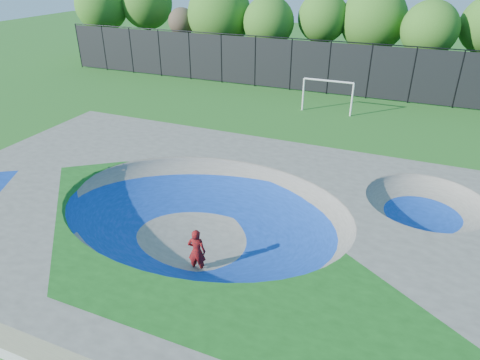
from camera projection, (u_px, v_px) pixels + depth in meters
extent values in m
plane|color=#1D5B19|center=(205.00, 238.00, 16.23)|extent=(120.00, 120.00, 0.00)
cube|color=gray|center=(204.00, 222.00, 15.88)|extent=(22.00, 14.00, 1.50)
imported|color=red|center=(197.00, 251.00, 14.13)|extent=(0.68, 0.51, 1.68)
cube|color=black|center=(198.00, 271.00, 14.51)|extent=(0.81, 0.42, 0.05)
cylinder|color=silver|center=(303.00, 94.00, 29.42)|extent=(0.12, 0.12, 2.21)
cylinder|color=silver|center=(352.00, 100.00, 28.28)|extent=(0.12, 0.12, 2.21)
cylinder|color=silver|center=(329.00, 81.00, 28.34)|extent=(3.32, 0.12, 0.12)
cylinder|color=black|center=(79.00, 46.00, 40.70)|extent=(0.09, 0.09, 4.00)
cylinder|color=black|center=(104.00, 48.00, 39.67)|extent=(0.09, 0.09, 4.00)
cylinder|color=black|center=(131.00, 51.00, 38.64)|extent=(0.09, 0.09, 4.00)
cylinder|color=black|center=(160.00, 53.00, 37.62)|extent=(0.09, 0.09, 4.00)
cylinder|color=black|center=(190.00, 56.00, 36.59)|extent=(0.09, 0.09, 4.00)
cylinder|color=black|center=(221.00, 59.00, 35.57)|extent=(0.09, 0.09, 4.00)
cylinder|color=black|center=(255.00, 62.00, 34.54)|extent=(0.09, 0.09, 4.00)
cylinder|color=black|center=(291.00, 65.00, 33.51)|extent=(0.09, 0.09, 4.00)
cylinder|color=black|center=(329.00, 68.00, 32.49)|extent=(0.09, 0.09, 4.00)
cylinder|color=black|center=(369.00, 72.00, 31.46)|extent=(0.09, 0.09, 4.00)
cylinder|color=black|center=(412.00, 76.00, 30.44)|extent=(0.09, 0.09, 4.00)
cylinder|color=black|center=(459.00, 80.00, 29.41)|extent=(0.09, 0.09, 4.00)
cube|color=black|center=(329.00, 68.00, 32.49)|extent=(48.00, 0.03, 3.80)
cylinder|color=black|center=(331.00, 41.00, 31.56)|extent=(48.00, 0.08, 0.08)
cylinder|color=#4C3526|center=(107.00, 43.00, 44.05)|extent=(0.44, 0.44, 3.36)
sphere|color=#2D651A|center=(101.00, 5.00, 42.39)|extent=(5.10, 5.10, 5.10)
cylinder|color=#4C3526|center=(150.00, 41.00, 44.48)|extent=(0.44, 0.44, 3.55)
sphere|color=#2D651A|center=(147.00, 3.00, 42.78)|extent=(5.10, 5.10, 5.10)
cylinder|color=#4C3526|center=(184.00, 49.00, 41.94)|extent=(0.44, 0.44, 2.94)
sphere|color=brown|center=(182.00, 22.00, 40.75)|extent=(2.60, 2.60, 2.60)
cylinder|color=#4C3526|center=(220.00, 54.00, 40.40)|extent=(0.44, 0.44, 2.71)
sphere|color=#2D651A|center=(220.00, 15.00, 38.77)|extent=(5.79, 5.79, 5.79)
cylinder|color=#4C3526|center=(267.00, 59.00, 37.99)|extent=(0.44, 0.44, 2.93)
sphere|color=#2D651A|center=(269.00, 22.00, 36.56)|extent=(4.35, 4.35, 4.35)
cylinder|color=#4C3526|center=(319.00, 57.00, 37.64)|extent=(0.44, 0.44, 3.40)
sphere|color=#2D651A|center=(323.00, 17.00, 36.12)|extent=(4.20, 4.20, 4.20)
cylinder|color=#4C3526|center=(368.00, 62.00, 37.03)|extent=(0.44, 0.44, 2.88)
sphere|color=#2D651A|center=(374.00, 20.00, 35.42)|extent=(5.41, 5.41, 5.41)
cylinder|color=#4C3526|center=(421.00, 71.00, 33.68)|extent=(0.44, 0.44, 3.08)
sphere|color=#2D651A|center=(430.00, 29.00, 32.24)|extent=(4.25, 4.25, 4.25)
cylinder|color=#4C3526|center=(479.00, 69.00, 33.68)|extent=(0.44, 0.44, 3.31)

